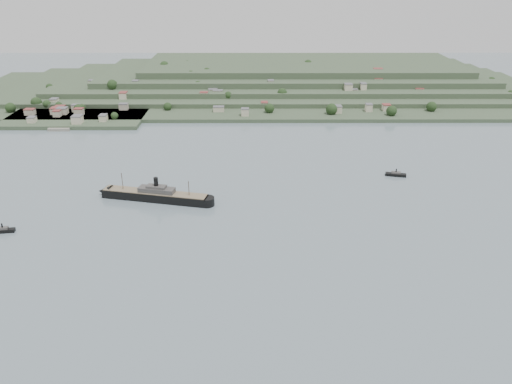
{
  "coord_description": "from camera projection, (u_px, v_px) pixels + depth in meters",
  "views": [
    {
      "loc": [
        -2.54,
        -291.55,
        156.83
      ],
      "look_at": [
        -1.73,
        30.0,
        9.52
      ],
      "focal_mm": 35.0,
      "sensor_mm": 36.0,
      "label": 1
    }
  ],
  "objects": [
    {
      "name": "ground",
      "position": [
        259.0,
        224.0,
        330.38
      ],
      "size": [
        1400.0,
        1400.0,
        0.0
      ],
      "primitive_type": "plane",
      "color": "slate",
      "rests_on": "ground"
    },
    {
      "name": "far_peninsula",
      "position": [
        277.0,
        80.0,
        682.87
      ],
      "size": [
        760.0,
        309.0,
        30.0
      ],
      "color": "#364930",
      "rests_on": "ground"
    },
    {
      "name": "steamship",
      "position": [
        152.0,
        195.0,
        362.36
      ],
      "size": [
        88.84,
        28.74,
        21.55
      ],
      "color": "black",
      "rests_on": "ground"
    },
    {
      "name": "tugboat",
      "position": [
        3.0,
        230.0,
        319.33
      ],
      "size": [
        14.62,
        5.82,
        6.4
      ],
      "color": "black",
      "rests_on": "ground"
    },
    {
      "name": "ferry_east",
      "position": [
        396.0,
        174.0,
        404.52
      ],
      "size": [
        16.95,
        8.06,
        6.13
      ],
      "color": "black",
      "rests_on": "ground"
    }
  ]
}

